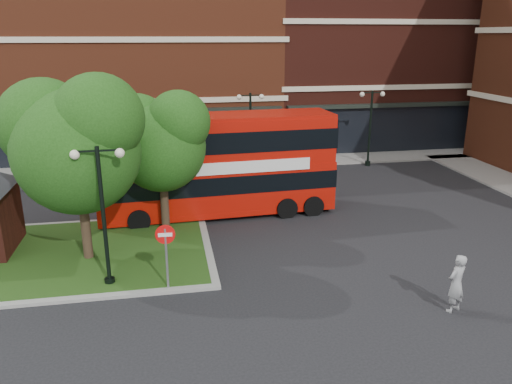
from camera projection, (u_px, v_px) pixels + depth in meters
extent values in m
plane|color=black|center=(265.00, 275.00, 18.26)|extent=(120.00, 120.00, 0.00)
cube|color=slate|center=(216.00, 164.00, 33.72)|extent=(44.00, 3.00, 0.12)
cube|color=brown|center=(97.00, 55.00, 37.27)|extent=(26.00, 12.00, 14.00)
cube|color=#471911|center=(375.00, 40.00, 40.78)|extent=(18.00, 12.00, 16.00)
cube|color=gray|center=(51.00, 256.00, 19.67)|extent=(12.60, 7.60, 0.12)
cube|color=#19380F|center=(51.00, 256.00, 19.67)|extent=(12.00, 7.00, 0.15)
cylinder|color=#2D2116|center=(84.00, 213.00, 18.89)|extent=(0.36, 0.36, 3.92)
sphere|color=#194110|center=(77.00, 152.00, 18.17)|extent=(4.60, 4.60, 4.60)
sphere|color=#194110|center=(45.00, 125.00, 18.34)|extent=(3.45, 3.45, 3.45)
sphere|color=#194110|center=(99.00, 119.00, 17.52)|extent=(3.22, 3.22, 3.22)
cylinder|color=#2D2116|center=(164.00, 195.00, 21.82)|extent=(0.36, 0.36, 3.47)
sphere|color=#194110|center=(161.00, 147.00, 21.19)|extent=(3.80, 3.80, 3.80)
sphere|color=#194110|center=(138.00, 127.00, 21.31)|extent=(2.85, 2.85, 2.85)
sphere|color=#194110|center=(178.00, 122.00, 20.62)|extent=(2.66, 2.66, 2.66)
cylinder|color=black|center=(104.00, 219.00, 16.74)|extent=(0.14, 0.14, 5.00)
cylinder|color=black|center=(110.00, 282.00, 17.45)|extent=(0.36, 0.36, 0.30)
cube|color=black|center=(97.00, 151.00, 16.03)|extent=(1.40, 0.06, 0.06)
sphere|color=#F2EACC|center=(75.00, 155.00, 15.94)|extent=(0.32, 0.32, 0.32)
sphere|color=#F2EACC|center=(120.00, 153.00, 16.19)|extent=(0.32, 0.32, 0.32)
cylinder|color=black|center=(250.00, 133.00, 31.45)|extent=(0.14, 0.14, 5.00)
cylinder|color=black|center=(251.00, 169.00, 32.16)|extent=(0.36, 0.36, 0.30)
cube|color=black|center=(250.00, 95.00, 30.74)|extent=(1.40, 0.06, 0.06)
sphere|color=#F2EACC|center=(239.00, 97.00, 30.65)|extent=(0.32, 0.32, 0.32)
sphere|color=#F2EACC|center=(261.00, 97.00, 30.90)|extent=(0.32, 0.32, 0.32)
cylinder|color=black|center=(370.00, 129.00, 32.84)|extent=(0.14, 0.14, 5.00)
cylinder|color=black|center=(368.00, 163.00, 33.55)|extent=(0.36, 0.36, 0.30)
cube|color=black|center=(372.00, 93.00, 32.13)|extent=(1.40, 0.06, 0.06)
sphere|color=#F2EACC|center=(362.00, 94.00, 32.04)|extent=(0.32, 0.32, 0.32)
sphere|color=#F2EACC|center=(383.00, 94.00, 32.28)|extent=(0.32, 0.32, 0.32)
cube|color=#A91006|center=(218.00, 184.00, 24.05)|extent=(11.31, 3.19, 2.13)
cube|color=#A91006|center=(217.00, 141.00, 23.41)|extent=(11.19, 3.15, 2.13)
cube|color=black|center=(216.00, 139.00, 23.37)|extent=(11.31, 3.19, 0.97)
cube|color=silver|center=(222.00, 169.00, 22.51)|extent=(8.37, 0.53, 0.56)
imported|color=gray|center=(456.00, 283.00, 15.63)|extent=(0.83, 0.71, 1.94)
imported|color=silver|center=(170.00, 160.00, 31.91)|extent=(4.52, 2.08, 1.50)
imported|color=white|center=(284.00, 158.00, 32.76)|extent=(3.96, 1.39, 1.30)
cylinder|color=slate|center=(167.00, 260.00, 16.84)|extent=(0.08, 0.08, 2.29)
cylinder|color=red|center=(165.00, 234.00, 16.56)|extent=(0.67, 0.08, 0.67)
cube|color=white|center=(165.00, 234.00, 16.56)|extent=(0.47, 0.06, 0.12)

